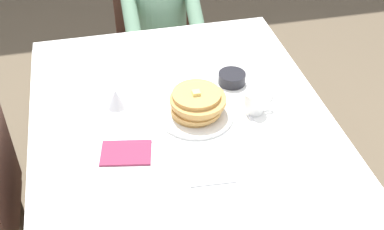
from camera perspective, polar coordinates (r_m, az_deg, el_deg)
dining_table_main at (r=1.82m, az=-0.69°, el=-3.96°), size 1.12×1.52×0.74m
chair_diner at (r=2.84m, az=-4.24°, el=10.43°), size 0.44×0.45×0.93m
diner_person at (r=2.64m, az=-3.81°, el=11.47°), size 0.40×0.43×1.12m
plate_breakfast at (r=1.82m, az=0.47°, el=0.12°), size 0.28×0.28×0.02m
breakfast_stack at (r=1.79m, az=0.55°, el=1.38°), size 0.21×0.21×0.10m
cup_coffee at (r=1.84m, az=7.32°, el=1.51°), size 0.11×0.08×0.08m
bowl_butter at (r=1.99m, az=4.66°, el=4.30°), size 0.11×0.11×0.04m
syrup_pitcher at (r=1.87m, az=-8.83°, el=1.91°), size 0.08×0.08×0.07m
fork_left_of_plate at (r=1.78m, az=-5.33°, el=-1.27°), size 0.03×0.18×0.00m
knife_right_of_plate at (r=1.85m, az=6.35°, el=0.44°), size 0.03×0.20×0.00m
spoon_near_edge at (r=1.58m, az=2.46°, el=-7.91°), size 0.15×0.02×0.00m
napkin_folded at (r=1.68m, az=-7.68°, el=-4.39°), size 0.19×0.15×0.01m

